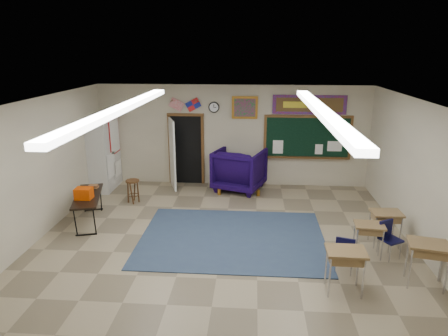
# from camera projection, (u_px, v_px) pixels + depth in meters

# --- Properties ---
(floor) EXTENTS (9.00, 9.00, 0.00)m
(floor) POSITION_uv_depth(u_px,v_px,m) (220.00, 256.00, 8.00)
(floor) COLOR gray
(floor) RESTS_ON ground
(back_wall) EXTENTS (8.00, 0.04, 3.00)m
(back_wall) POSITION_uv_depth(u_px,v_px,m) (233.00, 136.00, 11.87)
(back_wall) COLOR beige
(back_wall) RESTS_ON floor
(left_wall) EXTENTS (0.04, 9.00, 3.00)m
(left_wall) POSITION_uv_depth(u_px,v_px,m) (18.00, 180.00, 7.85)
(left_wall) COLOR beige
(left_wall) RESTS_ON floor
(right_wall) EXTENTS (0.04, 9.00, 3.00)m
(right_wall) POSITION_uv_depth(u_px,v_px,m) (438.00, 191.00, 7.29)
(right_wall) COLOR beige
(right_wall) RESTS_ON floor
(ceiling) EXTENTS (8.00, 9.00, 0.04)m
(ceiling) POSITION_uv_depth(u_px,v_px,m) (220.00, 106.00, 7.14)
(ceiling) COLOR silver
(ceiling) RESTS_ON back_wall
(area_rug) EXTENTS (4.00, 3.00, 0.02)m
(area_rug) POSITION_uv_depth(u_px,v_px,m) (232.00, 238.00, 8.75)
(area_rug) COLOR #2D4057
(area_rug) RESTS_ON floor
(fluorescent_strips) EXTENTS (3.86, 6.00, 0.10)m
(fluorescent_strips) POSITION_uv_depth(u_px,v_px,m) (220.00, 110.00, 7.16)
(fluorescent_strips) COLOR white
(fluorescent_strips) RESTS_ON ceiling
(doorway) EXTENTS (1.10, 0.89, 2.16)m
(doorway) POSITION_uv_depth(u_px,v_px,m) (182.00, 151.00, 11.96)
(doorway) COLOR black
(doorway) RESTS_ON back_wall
(chalkboard) EXTENTS (2.55, 0.14, 1.30)m
(chalkboard) POSITION_uv_depth(u_px,v_px,m) (307.00, 138.00, 11.69)
(chalkboard) COLOR brown
(chalkboard) RESTS_ON back_wall
(bulletin_board) EXTENTS (2.10, 0.05, 0.55)m
(bulletin_board) POSITION_uv_depth(u_px,v_px,m) (309.00, 105.00, 11.41)
(bulletin_board) COLOR #A30F0E
(bulletin_board) RESTS_ON back_wall
(framed_art_print) EXTENTS (0.75, 0.05, 0.65)m
(framed_art_print) POSITION_uv_depth(u_px,v_px,m) (245.00, 108.00, 11.57)
(framed_art_print) COLOR #A96D20
(framed_art_print) RESTS_ON back_wall
(wall_clock) EXTENTS (0.32, 0.05, 0.32)m
(wall_clock) POSITION_uv_depth(u_px,v_px,m) (214.00, 107.00, 11.63)
(wall_clock) COLOR black
(wall_clock) RESTS_ON back_wall
(wall_flags) EXTENTS (1.16, 0.06, 0.70)m
(wall_flags) POSITION_uv_depth(u_px,v_px,m) (185.00, 103.00, 11.63)
(wall_flags) COLOR red
(wall_flags) RESTS_ON back_wall
(storage_cabinet) EXTENTS (0.59, 1.25, 2.20)m
(storage_cabinet) POSITION_uv_depth(u_px,v_px,m) (104.00, 152.00, 11.63)
(storage_cabinet) COLOR beige
(storage_cabinet) RESTS_ON floor
(wingback_armchair) EXTENTS (1.68, 1.70, 1.22)m
(wingback_armchair) POSITION_uv_depth(u_px,v_px,m) (239.00, 169.00, 11.64)
(wingback_armchair) COLOR #120534
(wingback_armchair) RESTS_ON floor
(student_chair_reading) EXTENTS (0.61, 0.61, 0.92)m
(student_chair_reading) POSITION_uv_depth(u_px,v_px,m) (219.00, 173.00, 11.79)
(student_chair_reading) COLOR black
(student_chair_reading) RESTS_ON floor
(student_chair_desk_a) EXTENTS (0.47, 0.47, 0.75)m
(student_chair_desk_a) POSITION_uv_depth(u_px,v_px,m) (345.00, 253.00, 7.36)
(student_chair_desk_a) COLOR black
(student_chair_desk_a) RESTS_ON floor
(student_chair_desk_b) EXTENTS (0.51, 0.51, 0.75)m
(student_chair_desk_b) POSITION_uv_depth(u_px,v_px,m) (391.00, 241.00, 7.84)
(student_chair_desk_b) COLOR black
(student_chair_desk_b) RESTS_ON floor
(student_desk_front_left) EXTENTS (0.61, 0.48, 0.69)m
(student_desk_front_left) POSITION_uv_depth(u_px,v_px,m) (368.00, 238.00, 7.91)
(student_desk_front_left) COLOR olive
(student_desk_front_left) RESTS_ON floor
(student_desk_front_right) EXTENTS (0.64, 0.49, 0.74)m
(student_desk_front_right) POSITION_uv_depth(u_px,v_px,m) (385.00, 226.00, 8.37)
(student_desk_front_right) COLOR olive
(student_desk_front_right) RESTS_ON floor
(student_desk_back_left) EXTENTS (0.66, 0.50, 0.78)m
(student_desk_back_left) POSITION_uv_depth(u_px,v_px,m) (345.00, 269.00, 6.71)
(student_desk_back_left) COLOR olive
(student_desk_back_left) RESTS_ON floor
(student_desk_back_right) EXTENTS (0.77, 0.64, 0.81)m
(student_desk_back_right) POSITION_uv_depth(u_px,v_px,m) (427.00, 262.00, 6.90)
(student_desk_back_right) COLOR olive
(student_desk_back_right) RESTS_ON floor
(folding_table) EXTENTS (0.98, 1.74, 0.94)m
(folding_table) POSITION_uv_depth(u_px,v_px,m) (89.00, 208.00, 9.46)
(folding_table) COLOR black
(folding_table) RESTS_ON floor
(wooden_stool) EXTENTS (0.36, 0.36, 0.63)m
(wooden_stool) POSITION_uv_depth(u_px,v_px,m) (133.00, 191.00, 10.70)
(wooden_stool) COLOR #4B3116
(wooden_stool) RESTS_ON floor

